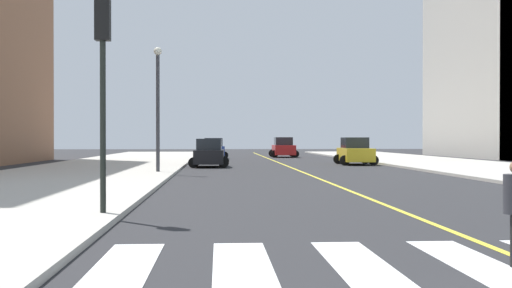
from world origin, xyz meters
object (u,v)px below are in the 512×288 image
Objects in this scene: traffic_light_far_corner at (103,64)px; car_blue_second at (213,149)px; street_lamp at (158,97)px; car_red_nearest at (283,148)px; car_yellow_fourth at (355,152)px; car_black_third at (209,154)px.

car_blue_second is at bearing 87.12° from traffic_light_far_corner.
street_lamp is at bearing 91.56° from traffic_light_far_corner.
car_blue_second is at bearing 29.88° from car_red_nearest.
car_red_nearest is at bearing -78.19° from car_yellow_fourth.
car_black_third is at bearing 85.45° from traffic_light_far_corner.
traffic_light_far_corner reaches higher than car_black_third.
street_lamp reaches higher than car_yellow_fourth.
car_red_nearest is 32.24m from street_lamp.
car_blue_second is 18.12m from car_yellow_fourth.
car_yellow_fourth is (10.86, 3.30, 0.05)m from car_black_third.
traffic_light_far_corner reaches higher than car_blue_second.
car_black_third is at bearing 72.36° from street_lamp.
car_blue_second is 17.87m from car_black_third.
car_red_nearest reaches higher than car_black_third.
car_red_nearest is 1.02× the size of car_yellow_fourth.
car_red_nearest is 0.91× the size of traffic_light_far_corner.
car_black_third is (-0.10, -17.87, -0.03)m from car_blue_second.
street_lamp is at bearing 42.32° from car_yellow_fourth.
street_lamp is (-13.53, -11.70, 3.24)m from car_yellow_fourth.
car_blue_second is (-7.35, -4.17, -0.04)m from car_red_nearest.
car_black_third is 0.65× the size of street_lamp.
car_yellow_fourth is 33.21m from traffic_light_far_corner.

